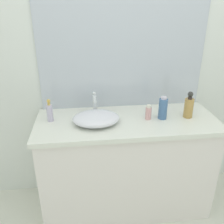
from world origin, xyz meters
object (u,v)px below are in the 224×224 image
Objects in this scene: sink_basin at (96,118)px; soap_dispenser at (189,107)px; spray_can at (148,112)px; lotion_bottle at (50,112)px; perfume_bottle at (163,108)px.

soap_dispenser reaches higher than sink_basin.
spray_can is at bearing -179.98° from soap_dispenser.
perfume_bottle is at bearing -3.69° from lotion_bottle.
sink_basin is 1.97× the size of lotion_bottle.
perfume_bottle reaches higher than sink_basin.
spray_can is (0.74, -0.05, -0.02)m from lotion_bottle.
soap_dispenser reaches higher than spray_can.
lotion_bottle reaches higher than spray_can.
soap_dispenser is at bearing 0.02° from spray_can.
sink_basin is 1.96× the size of perfume_bottle.
spray_can is at bearing -4.01° from lotion_bottle.
lotion_bottle reaches higher than sink_basin.
soap_dispenser is 1.18× the size of perfume_bottle.
soap_dispenser is 0.21m from perfume_bottle.
sink_basin is 0.40m from spray_can.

